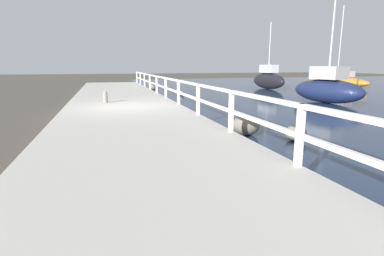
# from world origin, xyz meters

# --- Properties ---
(ground_plane) EXTENTS (120.00, 120.00, 0.00)m
(ground_plane) POSITION_xyz_m (0.00, 0.00, 0.00)
(ground_plane) COLOR #4C473D
(dock_walkway) EXTENTS (4.61, 36.00, 0.31)m
(dock_walkway) POSITION_xyz_m (0.00, 0.00, 0.15)
(dock_walkway) COLOR beige
(dock_walkway) RESTS_ON ground
(railing) EXTENTS (0.10, 32.50, 1.03)m
(railing) POSITION_xyz_m (2.20, -0.00, 1.01)
(railing) COLOR white
(railing) RESTS_ON dock_walkway
(boulder_downstream) EXTENTS (0.77, 0.70, 0.58)m
(boulder_downstream) POSITION_xyz_m (3.01, -4.63, 0.29)
(boulder_downstream) COLOR slate
(boulder_downstream) RESTS_ON ground
(boulder_mid_strip) EXTENTS (0.41, 0.37, 0.31)m
(boulder_mid_strip) POSITION_xyz_m (4.01, 6.77, 0.15)
(boulder_mid_strip) COLOR gray
(boulder_mid_strip) RESTS_ON ground
(boulder_near_dock) EXTENTS (0.70, 0.63, 0.52)m
(boulder_near_dock) POSITION_xyz_m (2.86, 11.21, 0.26)
(boulder_near_dock) COLOR gray
(boulder_near_dock) RESTS_ON ground
(boulder_far_strip) EXTENTS (0.55, 0.50, 0.42)m
(boulder_far_strip) POSITION_xyz_m (3.94, -5.59, 0.21)
(boulder_far_strip) COLOR slate
(boulder_far_strip) RESTS_ON ground
(mooring_bollard) EXTENTS (0.21, 0.21, 0.52)m
(mooring_bollard) POSITION_xyz_m (-0.71, 1.58, 0.57)
(mooring_bollard) COLOR gray
(mooring_bollard) RESTS_ON dock_walkway
(sailboat_orange) EXTENTS (2.83, 6.16, 6.84)m
(sailboat_orange) POSITION_xyz_m (19.09, 10.06, 0.58)
(sailboat_orange) COLOR orange
(sailboat_orange) RESTS_ON water_surface
(sailboat_black) EXTENTS (1.21, 4.26, 5.24)m
(sailboat_black) POSITION_xyz_m (12.16, 9.90, 0.80)
(sailboat_black) COLOR black
(sailboat_black) RESTS_ON water_surface
(sailboat_navy) EXTENTS (2.40, 4.21, 7.87)m
(sailboat_navy) POSITION_xyz_m (10.27, 0.82, 0.76)
(sailboat_navy) COLOR #192347
(sailboat_navy) RESTS_ON water_surface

